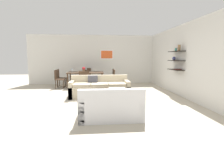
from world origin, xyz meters
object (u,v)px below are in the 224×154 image
object	(u,v)px
dining_chair_right_near	(112,77)
dining_chair_right_far	(111,76)
sofa_beige	(100,89)
wine_glass_head	(86,69)
dining_table	(86,73)
loveseat_white	(111,106)
decorative_bowl	(114,91)
dining_chair_left_near	(58,78)
centerpiece_vase	(84,69)
dining_chair_head	(87,75)
apple_on_coffee_table	(102,91)
wine_glass_left_far	(72,69)
wine_glass_left_near	(72,70)
candle_jar	(121,92)
dining_chair_foot	(84,79)
dining_chair_left_far	(60,77)
coffee_table	(112,98)

from	to	relation	value
dining_chair_right_near	dining_chair_right_far	size ratio (longest dim) A/B	1.00
sofa_beige	wine_glass_head	world-z (taller)	wine_glass_head
sofa_beige	dining_chair_right_far	xyz separation A→B (m)	(0.63, 2.31, 0.21)
dining_table	wine_glass_head	xyz separation A→B (m)	(-0.00, 0.42, 0.19)
loveseat_white	decorative_bowl	size ratio (longest dim) A/B	4.27
dining_chair_left_near	centerpiece_vase	xyz separation A→B (m)	(1.19, 0.25, 0.39)
sofa_beige	dining_chair_head	world-z (taller)	dining_chair_head
decorative_bowl	dining_chair_right_far	bearing A→B (deg)	86.99
sofa_beige	dining_chair_right_far	distance (m)	2.40
apple_on_coffee_table	dining_chair_left_near	bearing A→B (deg)	124.36
dining_table	wine_glass_left_far	size ratio (longest dim) A/B	10.43
loveseat_white	wine_glass_left_near	bearing A→B (deg)	109.84
sofa_beige	candle_jar	size ratio (longest dim) A/B	26.58
dining_chair_right_far	wine_glass_left_near	size ratio (longest dim) A/B	5.11
dining_chair_right_far	dining_chair_foot	distance (m)	1.69
dining_chair_right_far	wine_glass_left_near	bearing A→B (deg)	-170.26
dining_chair_left_far	wine_glass_head	world-z (taller)	wine_glass_head
coffee_table	dining_chair_left_far	world-z (taller)	dining_chair_left_far
dining_chair_head	dining_chair_left_near	world-z (taller)	same
dining_chair_head	wine_glass_head	xyz separation A→B (m)	(-0.00, -0.47, 0.36)
dining_table	dining_chair_left_far	distance (m)	1.31
loveseat_white	dining_table	distance (m)	4.52
coffee_table	dining_chair_left_near	xyz separation A→B (m)	(-2.32, 3.00, 0.31)
wine_glass_head	dining_chair_foot	bearing A→B (deg)	-90.00
dining_table	dining_chair_head	world-z (taller)	dining_chair_head
loveseat_white	dining_chair_left_far	distance (m)	5.12
dining_table	dining_chair_right_near	world-z (taller)	dining_chair_right_near
loveseat_white	wine_glass_left_near	world-z (taller)	wine_glass_left_near
dining_chair_right_near	dining_chair_left_far	world-z (taller)	same
candle_jar	centerpiece_vase	xyz separation A→B (m)	(-1.39, 3.39, 0.48)
wine_glass_left_near	wine_glass_head	xyz separation A→B (m)	(0.66, 0.54, -0.00)
dining_chair_right_near	dining_chair_foot	world-z (taller)	same
wine_glass_left_near	wine_glass_head	world-z (taller)	wine_glass_left_near
dining_table	dining_chair_right_far	xyz separation A→B (m)	(1.28, 0.22, -0.18)
dining_chair_foot	wine_glass_left_far	xyz separation A→B (m)	(-0.66, 1.00, 0.37)
wine_glass_left_near	sofa_beige	bearing A→B (deg)	-56.32
apple_on_coffee_table	dining_chair_head	xyz separation A→B (m)	(-0.73, 4.04, 0.08)
dining_chair_left_near	centerpiece_vase	world-z (taller)	centerpiece_vase
apple_on_coffee_table	wine_glass_left_near	xyz separation A→B (m)	(-1.39, 3.04, 0.45)
dining_chair_right_far	centerpiece_vase	xyz separation A→B (m)	(-1.38, -0.18, 0.39)
decorative_bowl	wine_glass_left_near	bearing A→B (deg)	119.79
dining_chair_head	wine_glass_left_far	distance (m)	1.08
dining_chair_foot	centerpiece_vase	distance (m)	1.00
candle_jar	wine_glass_head	size ratio (longest dim) A/B	0.50
coffee_table	wine_glass_left_near	size ratio (longest dim) A/B	7.20
dining_chair_left_near	loveseat_white	bearing A→B (deg)	-62.62
sofa_beige	loveseat_white	bearing A→B (deg)	-84.22
dining_chair_left_near	sofa_beige	bearing A→B (deg)	-44.04
dining_table	dining_chair_right_near	distance (m)	1.31
apple_on_coffee_table	wine_glass_left_far	bearing A→B (deg)	112.93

